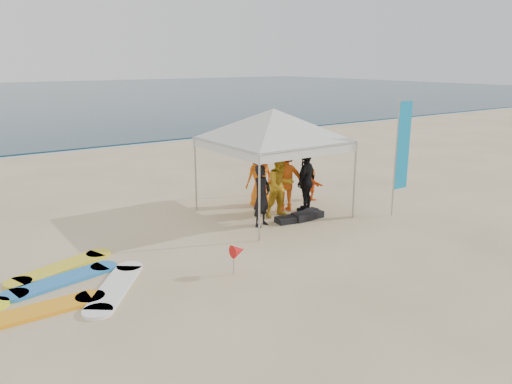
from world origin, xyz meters
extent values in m
plane|color=beige|center=(0.00, 0.00, 0.00)|extent=(120.00, 120.00, 0.00)
cube|color=silver|center=(0.00, 18.20, 0.00)|extent=(160.00, 1.20, 0.01)
imported|color=black|center=(1.14, 3.34, 0.83)|extent=(0.70, 0.58, 1.66)
imported|color=gold|center=(2.05, 3.71, 0.90)|extent=(0.91, 0.73, 1.80)
imported|color=#CD5012|center=(2.55, 4.14, 0.97)|extent=(1.41, 1.05, 1.94)
imported|color=black|center=(2.97, 3.70, 0.89)|extent=(1.13, 0.85, 1.78)
imported|color=orange|center=(2.23, 4.98, 0.88)|extent=(0.90, 0.62, 1.75)
imported|color=orange|center=(3.94, 4.57, 0.49)|extent=(0.38, 0.94, 0.99)
cylinder|color=#A5A5A8|center=(0.42, 5.66, 1.07)|extent=(0.05, 0.05, 2.15)
cylinder|color=#A5A5A8|center=(3.65, 5.66, 1.07)|extent=(0.05, 0.05, 2.15)
cylinder|color=#A5A5A8|center=(0.42, 2.44, 1.07)|extent=(0.05, 0.05, 2.15)
cylinder|color=#A5A5A8|center=(3.65, 2.44, 1.07)|extent=(0.05, 0.05, 2.15)
cube|color=silver|center=(2.03, 2.44, 2.03)|extent=(3.32, 0.02, 0.24)
cube|color=silver|center=(2.03, 5.66, 2.03)|extent=(3.32, 0.02, 0.24)
cube|color=silver|center=(0.42, 4.05, 2.03)|extent=(0.02, 3.32, 0.24)
cube|color=silver|center=(3.65, 4.05, 2.03)|extent=(0.02, 3.32, 0.24)
pyramid|color=silver|center=(2.03, 4.05, 3.01)|extent=(4.56, 4.56, 0.86)
cylinder|color=#A5A5A8|center=(4.73, 1.97, 1.65)|extent=(0.04, 0.04, 3.31)
cube|color=#0C89C6|center=(5.01, 1.97, 1.98)|extent=(0.52, 0.03, 2.46)
cylinder|color=#A5A5A8|center=(-1.16, 1.11, 0.30)|extent=(0.02, 0.02, 0.60)
cone|color=red|center=(-1.04, 1.11, 0.50)|extent=(0.28, 0.28, 0.28)
cube|color=black|center=(2.33, 3.06, 0.11)|extent=(0.57, 0.37, 0.22)
cube|color=black|center=(2.77, 3.06, 0.09)|extent=(0.46, 0.30, 0.18)
cube|color=black|center=(1.81, 3.16, 0.08)|extent=(0.55, 0.47, 0.16)
cube|color=black|center=(2.82, 3.26, 0.10)|extent=(0.40, 0.31, 0.20)
cube|color=#FF9F15|center=(-4.88, 1.70, 0.04)|extent=(1.87, 0.55, 0.07)
cube|color=#2579C7|center=(-4.18, 2.77, 0.04)|extent=(1.92, 0.89, 0.07)
cube|color=yellow|center=(-4.03, 3.43, 0.04)|extent=(1.97, 1.12, 0.07)
cube|color=white|center=(-3.42, 1.85, 0.04)|extent=(1.60, 1.86, 0.07)
camera|label=1|loc=(-6.24, -6.98, 4.30)|focal=35.00mm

